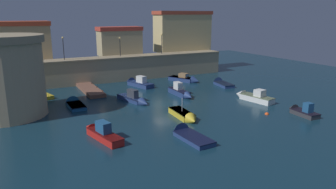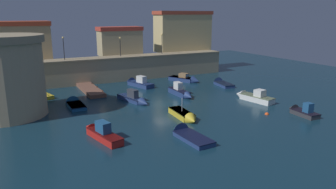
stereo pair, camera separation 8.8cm
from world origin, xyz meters
TOP-DOWN VIEW (x-y plane):
  - ground_plane at (0.00, 0.00)m, footprint 96.59×96.59m
  - quay_wall at (0.00, 17.76)m, footprint 40.90×3.62m
  - old_town_backdrop at (2.46, 21.69)m, footprint 40.31×5.56m
  - fortress_tower at (-18.38, 3.67)m, footprint 9.40×9.40m
  - pier_dock at (-6.90, 11.44)m, footprint 2.33×9.32m
  - quay_lamp_0 at (-9.35, 17.76)m, footprint 0.32×0.32m
  - quay_lamp_1 at (0.28, 17.76)m, footprint 0.32×0.32m
  - quay_lamp_2 at (8.47, 17.76)m, footprint 0.32×0.32m
  - moored_boat_0 at (-3.07, 2.50)m, footprint 2.81×6.34m
  - moored_boat_1 at (-10.70, 4.56)m, footprint 1.95×4.92m
  - moored_boat_2 at (13.83, 6.24)m, footprint 2.43×5.36m
  - moored_boat_3 at (11.65, -4.01)m, footprint 2.64×6.19m
  - moored_boat_4 at (1.02, 11.93)m, footprint 3.40×6.44m
  - moored_boat_5 at (-10.69, -7.95)m, footprint 2.64×6.34m
  - moored_boat_6 at (-0.61, -6.67)m, footprint 1.75×5.37m
  - moored_boat_7 at (9.95, 11.07)m, footprint 4.24×6.02m
  - moored_boat_8 at (12.37, -11.59)m, footprint 1.68×4.21m
  - moored_boat_9 at (4.16, 2.69)m, footprint 1.29×5.89m
  - moored_boat_10 at (-14.24, 12.76)m, footprint 3.18×7.00m
  - moored_boat_11 at (-3.24, -11.46)m, footprint 2.22×5.66m
  - mooring_buoy_0 at (8.84, -9.71)m, footprint 0.49×0.49m

SIDE VIEW (x-z plane):
  - ground_plane at x=0.00m, z-range 0.00..0.00m
  - mooring_buoy_0 at x=8.84m, z-range -0.24..0.24m
  - moored_boat_1 at x=-10.70m, z-range -0.62..1.11m
  - moored_boat_11 at x=-3.24m, z-range -0.63..1.15m
  - pier_dock at x=-6.90m, z-range -0.09..0.61m
  - moored_boat_10 at x=-14.24m, z-range -0.41..0.95m
  - moored_boat_2 at x=13.83m, z-range -0.57..1.12m
  - moored_boat_6 at x=-0.61m, z-range -0.94..1.68m
  - moored_boat_8 at x=12.37m, z-range -0.61..1.46m
  - moored_boat_7 at x=9.95m, z-range -0.51..1.40m
  - moored_boat_0 at x=-3.07m, z-range -0.57..1.46m
  - moored_boat_4 at x=1.02m, z-range -0.61..1.61m
  - moored_boat_3 at x=11.65m, z-range -0.50..1.57m
  - moored_boat_5 at x=-10.69m, z-range -0.47..1.53m
  - moored_boat_9 at x=4.16m, z-range -0.47..1.59m
  - quay_wall at x=0.00m, z-range 0.01..4.29m
  - fortress_tower at x=-18.38m, z-range 0.06..9.38m
  - quay_lamp_1 at x=0.28m, z-range 4.84..8.19m
  - quay_lamp_2 at x=8.47m, z-range 4.86..8.59m
  - quay_lamp_0 at x=-9.35m, z-range 4.86..8.59m
  - old_town_backdrop at x=2.46m, z-range 3.51..11.63m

